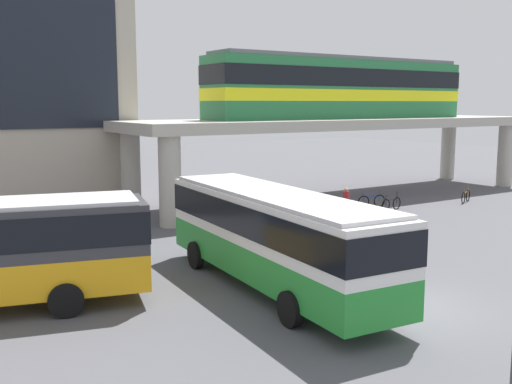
% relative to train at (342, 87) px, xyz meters
% --- Properties ---
extents(ground_plane, '(120.00, 120.00, 0.00)m').
position_rel_train_xyz_m(ground_plane, '(-12.19, -7.10, -7.03)').
color(ground_plane, '#515156').
extents(elevated_platform, '(29.21, 6.77, 5.06)m').
position_rel_train_xyz_m(elevated_platform, '(0.22, -0.00, -2.66)').
color(elevated_platform, '#ADA89E').
rests_on(elevated_platform, ground_plane).
extents(train, '(18.82, 2.96, 3.84)m').
position_rel_train_xyz_m(train, '(0.00, 0.00, 0.00)').
color(train, '#26723F').
rests_on(train, elevated_platform).
extents(bus_main, '(3.43, 11.21, 3.22)m').
position_rel_train_xyz_m(bus_main, '(-14.68, -13.59, -5.04)').
color(bus_main, '#268C33').
rests_on(bus_main, ground_plane).
extents(bicycle_black, '(1.78, 0.35, 1.04)m').
position_rel_train_xyz_m(bicycle_black, '(-0.75, -5.30, -6.67)').
color(bicycle_black, black).
rests_on(bicycle_black, ground_plane).
extents(bicycle_blue, '(1.75, 0.48, 1.04)m').
position_rel_train_xyz_m(bicycle_blue, '(-0.98, -3.94, -6.67)').
color(bicycle_blue, black).
rests_on(bicycle_blue, ground_plane).
extents(bicycle_orange, '(1.79, 0.18, 1.04)m').
position_rel_train_xyz_m(bicycle_orange, '(-8.92, -5.43, -6.67)').
color(bicycle_orange, black).
rests_on(bicycle_orange, ground_plane).
extents(bicycle_brown, '(1.67, 0.76, 1.04)m').
position_rel_train_xyz_m(bicycle_brown, '(5.05, -5.86, -6.67)').
color(bicycle_brown, black).
rests_on(bicycle_brown, ground_plane).
extents(pedestrian_walking_across, '(0.48, 0.44, 1.58)m').
position_rel_train_xyz_m(pedestrian_walking_across, '(-4.26, -5.39, -6.30)').
color(pedestrian_walking_across, '#724C8C').
rests_on(pedestrian_walking_across, ground_plane).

